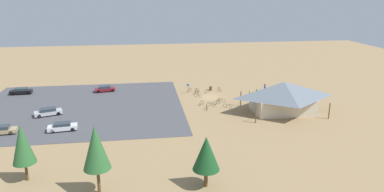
{
  "coord_description": "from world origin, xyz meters",
  "views": [
    {
      "loc": [
        13.52,
        69.01,
        21.03
      ],
      "look_at": [
        3.92,
        2.76,
        1.2
      ],
      "focal_mm": 32.81,
      "sensor_mm": 36.0,
      "label": 1
    }
  ],
  "objects_px": {
    "car_silver_front_row": "(48,112)",
    "bicycle_silver_yard_right": "(201,103)",
    "bicycle_orange_edge_south": "(189,90)",
    "car_white_back_corner": "(63,127)",
    "bicycle_teal_lone_east": "(228,106)",
    "bicycle_blue_front_row": "(197,90)",
    "trash_bin": "(211,88)",
    "bicycle_green_yard_center": "(217,102)",
    "car_black_mid_lot": "(21,91)",
    "car_maroon_near_entry": "(105,89)",
    "car_tan_aisle_side": "(0,130)",
    "bicycle_yellow_edge_north": "(219,89)",
    "bicycle_black_by_bin": "(196,93)",
    "visitor_at_bikes": "(257,93)",
    "bicycle_red_trailside": "(221,100)",
    "pine_midwest": "(206,153)",
    "bicycle_white_back_row": "(207,91)",
    "bike_pavilion": "(283,95)",
    "bicycle_purple_yard_front": "(198,95)",
    "visitor_near_lot": "(265,87)",
    "pine_west": "(22,144)",
    "visitor_crossing_yard": "(250,94)",
    "bicycle_orange_near_porch": "(207,108)",
    "lot_sign": "(188,87)",
    "pine_center": "(96,148)"
  },
  "relations": [
    {
      "from": "bike_pavilion",
      "to": "car_white_back_corner",
      "type": "bearing_deg",
      "value": 5.62
    },
    {
      "from": "bicycle_blue_front_row",
      "to": "trash_bin",
      "type": "bearing_deg",
      "value": -168.25
    },
    {
      "from": "bicycle_yellow_edge_north",
      "to": "bicycle_teal_lone_east",
      "type": "xyz_separation_m",
      "value": [
        0.99,
        11.83,
        -0.01
      ]
    },
    {
      "from": "bicycle_black_by_bin",
      "to": "visitor_at_bikes",
      "type": "height_order",
      "value": "visitor_at_bikes"
    },
    {
      "from": "car_maroon_near_entry",
      "to": "car_black_mid_lot",
      "type": "xyz_separation_m",
      "value": [
        17.62,
        -0.57,
        0.02
      ]
    },
    {
      "from": "pine_midwest",
      "to": "bicycle_teal_lone_east",
      "type": "xyz_separation_m",
      "value": [
        -9.22,
        -27.04,
        -3.7
      ]
    },
    {
      "from": "bicycle_green_yard_center",
      "to": "car_maroon_near_entry",
      "type": "height_order",
      "value": "car_maroon_near_entry"
    },
    {
      "from": "visitor_at_bikes",
      "to": "car_silver_front_row",
      "type": "bearing_deg",
      "value": 8.09
    },
    {
      "from": "car_black_mid_lot",
      "to": "visitor_crossing_yard",
      "type": "xyz_separation_m",
      "value": [
        -47.68,
        9.9,
        0.18
      ]
    },
    {
      "from": "car_white_back_corner",
      "to": "car_black_mid_lot",
      "type": "height_order",
      "value": "car_black_mid_lot"
    },
    {
      "from": "bicycle_teal_lone_east",
      "to": "bicycle_orange_edge_south",
      "type": "xyz_separation_m",
      "value": [
        5.67,
        -12.16,
        0.03
      ]
    },
    {
      "from": "bicycle_green_yard_center",
      "to": "car_black_mid_lot",
      "type": "bearing_deg",
      "value": -17.77
    },
    {
      "from": "bike_pavilion",
      "to": "car_silver_front_row",
      "type": "height_order",
      "value": "bike_pavilion"
    },
    {
      "from": "car_tan_aisle_side",
      "to": "visitor_at_bikes",
      "type": "xyz_separation_m",
      "value": [
        -45.48,
        -13.64,
        0.23
      ]
    },
    {
      "from": "visitor_near_lot",
      "to": "visitor_crossing_yard",
      "type": "height_order",
      "value": "visitor_crossing_yard"
    },
    {
      "from": "bicycle_yellow_edge_north",
      "to": "car_silver_front_row",
      "type": "distance_m",
      "value": 35.54
    },
    {
      "from": "car_tan_aisle_side",
      "to": "visitor_crossing_yard",
      "type": "relative_size",
      "value": 2.83
    },
    {
      "from": "car_maroon_near_entry",
      "to": "car_black_mid_lot",
      "type": "relative_size",
      "value": 1.01
    },
    {
      "from": "car_tan_aisle_side",
      "to": "visitor_near_lot",
      "type": "relative_size",
      "value": 2.84
    },
    {
      "from": "bicycle_red_trailside",
      "to": "car_tan_aisle_side",
      "type": "relative_size",
      "value": 0.31
    },
    {
      "from": "bicycle_black_by_bin",
      "to": "car_maroon_near_entry",
      "type": "relative_size",
      "value": 0.33
    },
    {
      "from": "car_silver_front_row",
      "to": "bicycle_silver_yard_right",
      "type": "bearing_deg",
      "value": -175.64
    },
    {
      "from": "car_white_back_corner",
      "to": "car_tan_aisle_side",
      "type": "distance_m",
      "value": 9.24
    },
    {
      "from": "bicycle_silver_yard_right",
      "to": "car_white_back_corner",
      "type": "bearing_deg",
      "value": 22.65
    },
    {
      "from": "trash_bin",
      "to": "bicycle_white_back_row",
      "type": "bearing_deg",
      "value": 57.55
    },
    {
      "from": "bicycle_silver_yard_right",
      "to": "car_tan_aisle_side",
      "type": "relative_size",
      "value": 0.25
    },
    {
      "from": "bicycle_orange_near_porch",
      "to": "bicycle_purple_yard_front",
      "type": "relative_size",
      "value": 1.23
    },
    {
      "from": "bicycle_silver_yard_right",
      "to": "bicycle_teal_lone_east",
      "type": "distance_m",
      "value": 5.29
    },
    {
      "from": "bicycle_orange_near_porch",
      "to": "bicycle_red_trailside",
      "type": "xyz_separation_m",
      "value": [
        -3.71,
        -4.31,
        -0.01
      ]
    },
    {
      "from": "bicycle_silver_yard_right",
      "to": "bicycle_red_trailside",
      "type": "xyz_separation_m",
      "value": [
        -4.25,
        -1.34,
        0.02
      ]
    },
    {
      "from": "trash_bin",
      "to": "bicycle_blue_front_row",
      "type": "relative_size",
      "value": 0.54
    },
    {
      "from": "bicycle_red_trailside",
      "to": "visitor_at_bikes",
      "type": "relative_size",
      "value": 0.85
    },
    {
      "from": "car_black_mid_lot",
      "to": "visitor_near_lot",
      "type": "height_order",
      "value": "visitor_near_lot"
    },
    {
      "from": "bicycle_teal_lone_east",
      "to": "car_tan_aisle_side",
      "type": "xyz_separation_m",
      "value": [
        37.84,
        7.63,
        0.34
      ]
    },
    {
      "from": "visitor_at_bikes",
      "to": "visitor_near_lot",
      "type": "bearing_deg",
      "value": -127.19
    },
    {
      "from": "pine_west",
      "to": "car_tan_aisle_side",
      "type": "xyz_separation_m",
      "value": [
        8.29,
        -15.09,
        -3.87
      ]
    },
    {
      "from": "bicycle_teal_lone_east",
      "to": "bicycle_yellow_edge_north",
      "type": "bearing_deg",
      "value": -94.77
    },
    {
      "from": "bicycle_yellow_edge_north",
      "to": "car_silver_front_row",
      "type": "height_order",
      "value": "car_silver_front_row"
    },
    {
      "from": "pine_midwest",
      "to": "bicycle_red_trailside",
      "type": "distance_m",
      "value": 32.23
    },
    {
      "from": "bike_pavilion",
      "to": "lot_sign",
      "type": "distance_m",
      "value": 21.29
    },
    {
      "from": "bike_pavilion",
      "to": "car_maroon_near_entry",
      "type": "height_order",
      "value": "bike_pavilion"
    },
    {
      "from": "bicycle_red_trailside",
      "to": "visitor_at_bikes",
      "type": "distance_m",
      "value": 8.43
    },
    {
      "from": "bicycle_blue_front_row",
      "to": "car_silver_front_row",
      "type": "relative_size",
      "value": 0.33
    },
    {
      "from": "bicycle_orange_edge_south",
      "to": "car_white_back_corner",
      "type": "xyz_separation_m",
      "value": [
        22.93,
        19.72,
        0.33
      ]
    },
    {
      "from": "bike_pavilion",
      "to": "bicycle_purple_yard_front",
      "type": "bearing_deg",
      "value": -40.23
    },
    {
      "from": "trash_bin",
      "to": "pine_center",
      "type": "bearing_deg",
      "value": 62.8
    },
    {
      "from": "bicycle_yellow_edge_north",
      "to": "bicycle_purple_yard_front",
      "type": "height_order",
      "value": "bicycle_yellow_edge_north"
    },
    {
      "from": "car_maroon_near_entry",
      "to": "car_tan_aisle_side",
      "type": "xyz_separation_m",
      "value": [
        13.73,
        22.38,
        0.0
      ]
    },
    {
      "from": "bicycle_green_yard_center",
      "to": "bicycle_white_back_row",
      "type": "bearing_deg",
      "value": -86.13
    },
    {
      "from": "bicycle_silver_yard_right",
      "to": "car_silver_front_row",
      "type": "relative_size",
      "value": 0.24
    }
  ]
}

